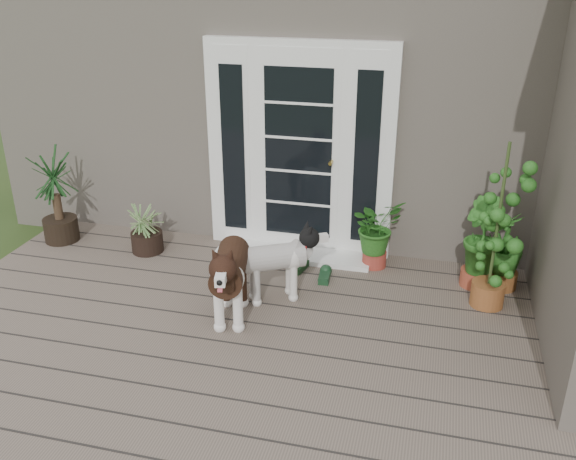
# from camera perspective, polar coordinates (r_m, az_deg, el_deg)

# --- Properties ---
(deck) EXTENTS (6.20, 4.60, 0.12)m
(deck) POSITION_cam_1_polar(r_m,az_deg,el_deg) (4.81, -2.87, -13.54)
(deck) COLOR #6B5B4C
(deck) RESTS_ON ground
(house_main) EXTENTS (7.40, 4.00, 3.10)m
(house_main) POSITION_cam_1_polar(r_m,az_deg,el_deg) (8.10, 5.90, 13.63)
(house_main) COLOR #665E54
(house_main) RESTS_ON ground
(door_unit) EXTENTS (1.90, 0.14, 2.15)m
(door_unit) POSITION_cam_1_polar(r_m,az_deg,el_deg) (6.26, 1.03, 7.32)
(door_unit) COLOR white
(door_unit) RESTS_ON deck
(door_step) EXTENTS (1.60, 0.40, 0.05)m
(door_step) POSITION_cam_1_polar(r_m,az_deg,el_deg) (6.46, 0.56, -2.14)
(door_step) COLOR white
(door_step) RESTS_ON deck
(brindle_dog) EXTENTS (0.55, 0.93, 0.73)m
(brindle_dog) POSITION_cam_1_polar(r_m,az_deg,el_deg) (5.25, -5.30, -4.63)
(brindle_dog) COLOR #3C2316
(brindle_dog) RESTS_ON deck
(white_dog) EXTENTS (0.80, 0.64, 0.61)m
(white_dog) POSITION_cam_1_polar(r_m,az_deg,el_deg) (5.54, -1.31, -3.57)
(white_dog) COLOR white
(white_dog) RESTS_ON deck
(spider_plant) EXTENTS (0.66, 0.66, 0.58)m
(spider_plant) POSITION_cam_1_polar(r_m,az_deg,el_deg) (6.61, -12.91, 0.39)
(spider_plant) COLOR #99AF6B
(spider_plant) RESTS_ON deck
(yucca) EXTENTS (0.82, 0.82, 1.01)m
(yucca) POSITION_cam_1_polar(r_m,az_deg,el_deg) (7.06, -20.50, 2.85)
(yucca) COLOR black
(yucca) RESTS_ON deck
(herb_a) EXTENTS (0.71, 0.71, 0.64)m
(herb_a) POSITION_cam_1_polar(r_m,az_deg,el_deg) (6.18, 8.03, -0.61)
(herb_a) COLOR #235D1A
(herb_a) RESTS_ON deck
(herb_b) EXTENTS (0.56, 0.56, 0.66)m
(herb_b) POSITION_cam_1_polar(r_m,az_deg,el_deg) (6.02, 17.01, -2.11)
(herb_b) COLOR #17501A
(herb_b) RESTS_ON deck
(herb_c) EXTENTS (0.47, 0.47, 0.60)m
(herb_c) POSITION_cam_1_polar(r_m,az_deg,el_deg) (6.08, 19.15, -2.43)
(herb_c) COLOR #28641C
(herb_c) RESTS_ON deck
(sapling) EXTENTS (0.49, 0.49, 1.55)m
(sapling) POSITION_cam_1_polar(r_m,az_deg,el_deg) (5.53, 18.67, 0.44)
(sapling) COLOR #2A5D1A
(sapling) RESTS_ON deck
(clog_left) EXTENTS (0.16, 0.30, 0.09)m
(clog_left) POSITION_cam_1_polar(r_m,az_deg,el_deg) (6.00, 3.38, -4.15)
(clog_left) COLOR #16371D
(clog_left) RESTS_ON deck
(clog_right) EXTENTS (0.19, 0.29, 0.08)m
(clog_right) POSITION_cam_1_polar(r_m,az_deg,el_deg) (6.16, 1.13, -3.33)
(clog_right) COLOR #143417
(clog_right) RESTS_ON deck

